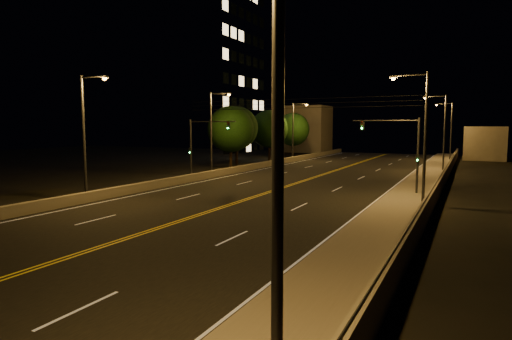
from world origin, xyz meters
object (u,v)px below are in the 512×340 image
at_px(traffic_signal_left, 199,142).
at_px(tree_2, 269,129).
at_px(streetlight_3, 449,128).
at_px(tree_0, 231,129).
at_px(traffic_signal_right, 404,147).
at_px(building_tower, 183,75).
at_px(tree_1, 237,128).
at_px(streetlight_4, 86,129).
at_px(streetlight_2, 442,128).
at_px(streetlight_1, 421,129).
at_px(streetlight_6, 295,127).
at_px(streetlight_5, 213,128).
at_px(tree_3, 293,129).
at_px(streetlight_0, 262,138).

relative_size(traffic_signal_left, tree_2, 0.76).
relative_size(streetlight_3, tree_0, 1.13).
relative_size(traffic_signal_right, traffic_signal_left, 1.00).
xyz_separation_m(building_tower, tree_1, (15.37, -8.84, -9.02)).
relative_size(traffic_signal_left, tree_0, 0.76).
bearing_deg(tree_1, streetlight_4, -81.05).
relative_size(streetlight_2, streetlight_4, 1.00).
bearing_deg(tree_1, streetlight_1, -39.30).
bearing_deg(traffic_signal_right, tree_2, 132.06).
height_order(streetlight_4, tree_1, streetlight_4).
bearing_deg(streetlight_3, streetlight_6, -156.57).
xyz_separation_m(streetlight_1, tree_2, (-24.96, 29.59, -0.20)).
height_order(streetlight_5, traffic_signal_right, streetlight_5).
bearing_deg(tree_0, building_tower, 140.96).
distance_m(streetlight_3, streetlight_4, 53.89).
xyz_separation_m(streetlight_1, traffic_signal_left, (-20.30, 3.62, -1.36)).
distance_m(tree_1, tree_2, 8.24).
height_order(streetlight_3, building_tower, building_tower).
bearing_deg(tree_2, traffic_signal_left, -79.83).
bearing_deg(tree_3, streetlight_1, -57.17).
relative_size(streetlight_1, traffic_signal_left, 1.49).
xyz_separation_m(traffic_signal_left, tree_1, (-5.90, 17.82, 1.32)).
height_order(streetlight_3, traffic_signal_left, streetlight_3).
xyz_separation_m(streetlight_2, tree_0, (-24.04, -6.70, -0.19)).
relative_size(building_tower, tree_2, 3.74).
bearing_deg(tree_2, streetlight_2, -15.30).
height_order(streetlight_2, traffic_signal_left, streetlight_2).
distance_m(streetlight_2, traffic_signal_right, 19.25).
bearing_deg(building_tower, tree_1, -29.90).
bearing_deg(streetlight_0, streetlight_3, 90.00).
distance_m(streetlight_6, building_tower, 22.08).
distance_m(streetlight_2, traffic_signal_left, 27.94).
relative_size(streetlight_2, traffic_signal_right, 1.49).
distance_m(streetlight_3, tree_3, 24.40).
relative_size(streetlight_6, traffic_signal_left, 1.49).
bearing_deg(tree_3, building_tower, -157.41).
bearing_deg(streetlight_5, traffic_signal_left, -75.28).
distance_m(streetlight_0, tree_1, 52.87).
distance_m(tree_1, tree_3, 16.20).
bearing_deg(streetlight_3, streetlight_4, -113.43).
relative_size(building_tower, tree_0, 3.72).
bearing_deg(tree_3, traffic_signal_right, -56.22).
bearing_deg(streetlight_6, streetlight_3, 23.43).
height_order(streetlight_0, tree_3, streetlight_0).
bearing_deg(tree_0, streetlight_0, -59.33).
distance_m(streetlight_0, streetlight_1, 24.47).
bearing_deg(streetlight_1, streetlight_5, 159.73).
relative_size(tree_2, tree_3, 1.03).
relative_size(traffic_signal_right, building_tower, 0.20).
height_order(tree_1, tree_3, tree_1).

